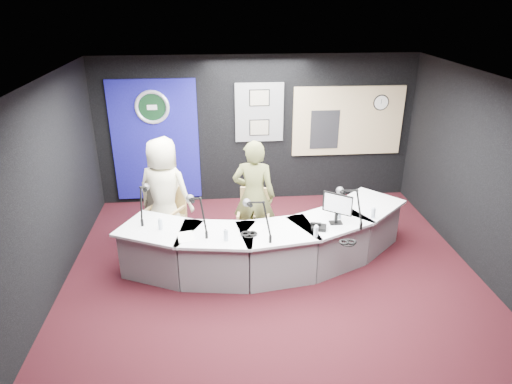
{
  "coord_description": "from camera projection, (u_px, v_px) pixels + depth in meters",
  "views": [
    {
      "loc": [
        -0.73,
        -5.34,
        3.83
      ],
      "look_at": [
        -0.2,
        0.8,
        1.1
      ],
      "focal_mm": 32.0,
      "sensor_mm": 36.0,
      "label": 1
    }
  ],
  "objects": [
    {
      "name": "seal_center",
      "position": [
        152.0,
        107.0,
        8.23
      ],
      "size": [
        0.48,
        0.01,
        0.48
      ],
      "primitive_type": "cylinder",
      "rotation": [
        1.57,
        0.0,
        0.0
      ],
      "color": "black",
      "rests_on": "backdrop_panel"
    },
    {
      "name": "broadcast_desk",
      "position": [
        267.0,
        243.0,
        6.82
      ],
      "size": [
        4.5,
        1.9,
        0.75
      ],
      "primitive_type": null,
      "color": "silver",
      "rests_on": "ground"
    },
    {
      "name": "boom_mic_b",
      "position": [
        198.0,
        209.0,
        6.32
      ],
      "size": [
        0.35,
        0.69,
        0.6
      ],
      "primitive_type": null,
      "color": "black",
      "rests_on": "broadcast_desk"
    },
    {
      "name": "boom_mic_d",
      "position": [
        351.0,
        201.0,
        6.57
      ],
      "size": [
        0.29,
        0.72,
        0.6
      ],
      "primitive_type": null,
      "color": "black",
      "rests_on": "broadcast_desk"
    },
    {
      "name": "booth_window_frame",
      "position": [
        348.0,
        121.0,
        8.69
      ],
      "size": [
        2.12,
        0.06,
        1.32
      ],
      "primitive_type": "cube",
      "color": "tan",
      "rests_on": "wall_back"
    },
    {
      "name": "person_woman",
      "position": [
        254.0,
        196.0,
        7.07
      ],
      "size": [
        0.73,
        0.56,
        1.81
      ],
      "primitive_type": "imported",
      "rotation": [
        0.0,
        0.0,
        2.94
      ],
      "color": "brown",
      "rests_on": "ground"
    },
    {
      "name": "boom_mic_c",
      "position": [
        258.0,
        213.0,
        6.2
      ],
      "size": [
        0.39,
        0.68,
        0.6
      ],
      "primitive_type": null,
      "color": "black",
      "rests_on": "broadcast_desk"
    },
    {
      "name": "draped_jacket",
      "position": [
        158.0,
        203.0,
        7.5
      ],
      "size": [
        0.48,
        0.34,
        0.7
      ],
      "primitive_type": "cube",
      "rotation": [
        0.0,
        0.0,
        -0.54
      ],
      "color": "slate",
      "rests_on": "armchair_left"
    },
    {
      "name": "ceiling",
      "position": [
        279.0,
        86.0,
        5.34
      ],
      "size": [
        6.0,
        6.0,
        0.02
      ],
      "primitive_type": "cube",
      "color": "silver",
      "rests_on": "ground"
    },
    {
      "name": "person_man",
      "position": [
        164.0,
        193.0,
        7.21
      ],
      "size": [
        1.02,
        0.83,
        1.8
      ],
      "primitive_type": "imported",
      "rotation": [
        0.0,
        0.0,
        2.8
      ],
      "color": "beige",
      "rests_on": "ground"
    },
    {
      "name": "water_bottles",
      "position": [
        271.0,
        224.0,
        6.38
      ],
      "size": [
        3.15,
        0.58,
        0.18
      ],
      "primitive_type": null,
      "color": "silver",
      "rests_on": "broadcast_desk"
    },
    {
      "name": "headphones_near",
      "position": [
        348.0,
        242.0,
        6.05
      ],
      "size": [
        0.22,
        0.22,
        0.04
      ],
      "primitive_type": "torus",
      "color": "black",
      "rests_on": "broadcast_desk"
    },
    {
      "name": "backdrop_panel",
      "position": [
        156.0,
        141.0,
        8.52
      ],
      "size": [
        1.6,
        0.05,
        2.3
      ],
      "primitive_type": "cube",
      "color": "navy",
      "rests_on": "wall_back"
    },
    {
      "name": "ground",
      "position": [
        275.0,
        285.0,
        6.47
      ],
      "size": [
        6.0,
        6.0,
        0.0
      ],
      "primitive_type": "plane",
      "color": "black",
      "rests_on": "ground"
    },
    {
      "name": "armchair_right",
      "position": [
        254.0,
        220.0,
        7.24
      ],
      "size": [
        0.65,
        0.65,
        0.98
      ],
      "primitive_type": null,
      "rotation": [
        0.0,
        0.0,
        -0.18
      ],
      "color": "tan",
      "rests_on": "ground"
    },
    {
      "name": "framed_photo_upper",
      "position": [
        259.0,
        98.0,
        8.33
      ],
      "size": [
        0.34,
        0.02,
        0.27
      ],
      "primitive_type": "cube",
      "color": "gray",
      "rests_on": "pinboard"
    },
    {
      "name": "agency_seal",
      "position": [
        152.0,
        107.0,
        8.22
      ],
      "size": [
        0.63,
        0.07,
        0.63
      ],
      "primitive_type": "torus",
      "rotation": [
        1.57,
        0.0,
        0.0
      ],
      "color": "silver",
      "rests_on": "backdrop_panel"
    },
    {
      "name": "equipment_rack",
      "position": [
        325.0,
        130.0,
        8.69
      ],
      "size": [
        0.55,
        0.02,
        0.75
      ],
      "primitive_type": "cube",
      "color": "black",
      "rests_on": "booth_window_frame"
    },
    {
      "name": "notepad",
      "position": [
        258.0,
        228.0,
        6.46
      ],
      "size": [
        0.29,
        0.32,
        0.0
      ],
      "primitive_type": "cube",
      "rotation": [
        0.0,
        0.0,
        -0.49
      ],
      "color": "white",
      "rests_on": "broadcast_desk"
    },
    {
      "name": "wall_left",
      "position": [
        38.0,
        204.0,
        5.67
      ],
      "size": [
        0.02,
        6.0,
        2.8
      ],
      "primitive_type": "cube",
      "color": "black",
      "rests_on": "ground"
    },
    {
      "name": "pinboard",
      "position": [
        259.0,
        113.0,
        8.47
      ],
      "size": [
        0.9,
        0.04,
        1.1
      ],
      "primitive_type": "cube",
      "color": "slate",
      "rests_on": "wall_back"
    },
    {
      "name": "boom_mic_a",
      "position": [
        143.0,
        198.0,
        6.67
      ],
      "size": [
        0.16,
        0.74,
        0.6
      ],
      "primitive_type": null,
      "color": "black",
      "rests_on": "broadcast_desk"
    },
    {
      "name": "wall_clock",
      "position": [
        381.0,
        103.0,
        8.57
      ],
      "size": [
        0.28,
        0.01,
        0.28
      ],
      "primitive_type": "cylinder",
      "rotation": [
        1.57,
        0.0,
        0.0
      ],
      "color": "white",
      "rests_on": "booth_window_frame"
    },
    {
      "name": "desk_phone",
      "position": [
        319.0,
        227.0,
        6.41
      ],
      "size": [
        0.24,
        0.21,
        0.05
      ],
      "primitive_type": "cube",
      "rotation": [
        0.0,
        0.0,
        -0.26
      ],
      "color": "black",
      "rests_on": "broadcast_desk"
    },
    {
      "name": "paper_stack",
      "position": [
        186.0,
        237.0,
        6.22
      ],
      "size": [
        0.27,
        0.34,
        0.0
      ],
      "primitive_type": "cube",
      "rotation": [
        0.0,
        0.0,
        0.18
      ],
      "color": "white",
      "rests_on": "broadcast_desk"
    },
    {
      "name": "armchair_left",
      "position": [
        167.0,
        218.0,
        7.38
      ],
      "size": [
        0.71,
        0.71,
        0.92
      ],
      "primitive_type": null,
      "rotation": [
        0.0,
        0.0,
        -0.54
      ],
      "color": "tan",
      "rests_on": "ground"
    },
    {
      "name": "computer_monitor",
      "position": [
        337.0,
        203.0,
        6.45
      ],
      "size": [
        0.37,
        0.28,
        0.3
      ],
      "primitive_type": "cube",
      "rotation": [
        0.0,
        0.0,
        -0.63
      ],
      "color": "black",
      "rests_on": "broadcast_desk"
    },
    {
      "name": "booth_glow",
      "position": [
        348.0,
        121.0,
        8.68
      ],
      "size": [
        2.0,
        0.02,
        1.2
      ],
      "primitive_type": "cube",
      "color": "#CEB782",
      "rests_on": "booth_window_frame"
    },
    {
      "name": "wall_right",
      "position": [
        497.0,
        187.0,
        6.14
      ],
      "size": [
        0.02,
        6.0,
        2.8
      ],
      "primitive_type": "cube",
      "color": "black",
      "rests_on": "ground"
    },
    {
      "name": "framed_photo_lower",
      "position": [
        259.0,
        128.0,
        8.56
      ],
      "size": [
        0.34,
        0.02,
        0.27
      ],
      "primitive_type": "cube",
      "color": "gray",
      "rests_on": "pinboard"
    },
    {
      "name": "headphones_far",
      "position": [
        249.0,
        234.0,
        6.26
      ],
      "size": [
        0.21,
        0.21,
        0.04
      ],
      "primitive_type": "torus",
      "color": "black",
      "rests_on": "broadcast_desk"
    },
    {
      "name": "wall_back",
      "position": [
        256.0,
        130.0,
        8.64
      ],
      "size": [
        6.0,
        0.02,
        2.8
      ],
      "primitive_type": "cube",
      "color": "black",
      "rests_on": "ground"
    },
    {
      "name": "wall_front",
      "position": [
        332.0,
        371.0,
        3.17
      ],
      "size": [
        6.0,
        0.02,
        2.8
      ],
      "primitive_type": "cube",
      "color": "black",
      "rests_on": "ground"
    }
  ]
}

